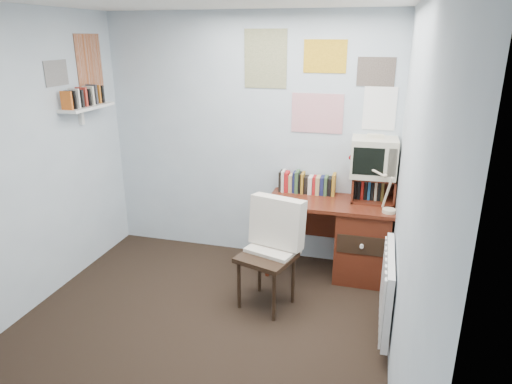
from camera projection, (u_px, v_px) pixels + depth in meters
ground at (185, 347)px, 3.50m from camera, size 3.50×3.50×0.00m
back_wall at (248, 140)px, 4.68m from camera, size 3.00×0.02×2.50m
right_wall at (408, 215)px, 2.71m from camera, size 0.02×3.50×2.50m
desk at (357, 238)px, 4.42m from camera, size 1.20×0.55×0.76m
desk_chair at (266, 258)px, 3.90m from camera, size 0.59×0.58×0.93m
desk_lamp at (391, 190)px, 4.02m from camera, size 0.33×0.29×0.43m
tv_riser at (374, 188)px, 4.34m from camera, size 0.40×0.30×0.25m
crt_tv at (374, 155)px, 4.26m from camera, size 0.43×0.40×0.39m
book_row at (309, 182)px, 4.56m from camera, size 0.60×0.14×0.22m
radiator at (388, 289)px, 3.50m from camera, size 0.09×0.80×0.60m
wall_shelf at (87, 107)px, 4.32m from camera, size 0.20×0.62×0.24m
posters_back at (319, 82)px, 4.31m from camera, size 1.20×0.01×0.90m
posters_left at (73, 65)px, 4.22m from camera, size 0.01×0.70×0.60m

